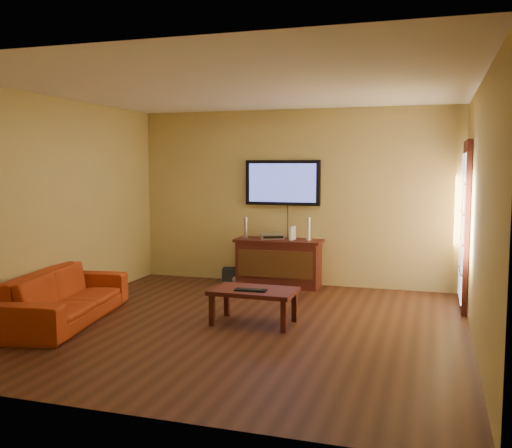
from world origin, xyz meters
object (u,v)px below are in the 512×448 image
at_px(speaker_right, 308,230).
at_px(bottle, 234,283).
at_px(media_console, 279,262).
at_px(game_console, 292,233).
at_px(subwoofer, 231,276).
at_px(keyboard, 251,290).
at_px(television, 283,183).
at_px(speaker_left, 246,228).
at_px(coffee_table, 254,294).
at_px(sofa, 65,288).
at_px(av_receiver, 272,236).

relative_size(speaker_right, bottle, 1.79).
relative_size(media_console, game_console, 6.29).
bearing_deg(subwoofer, keyboard, -78.97).
relative_size(television, speaker_left, 3.67).
distance_m(subwoofer, keyboard, 2.34).
bearing_deg(coffee_table, bottle, 116.58).
height_order(television, sofa, television).
bearing_deg(bottle, sofa, -120.41).
relative_size(av_receiver, subwoofer, 1.39).
height_order(television, bottle, television).
xyz_separation_m(sofa, bottle, (1.32, 2.25, -0.31)).
distance_m(media_console, keyboard, 2.23).
distance_m(sofa, speaker_left, 3.05).
relative_size(coffee_table, game_console, 4.69).
bearing_deg(sofa, game_console, -48.32).
distance_m(speaker_left, av_receiver, 0.44).
xyz_separation_m(speaker_left, game_console, (0.76, -0.03, -0.04)).
xyz_separation_m(media_console, speaker_right, (0.45, 0.04, 0.52)).
relative_size(television, av_receiver, 3.32).
xyz_separation_m(coffee_table, subwoofer, (-1.01, 2.00, -0.23)).
distance_m(coffee_table, bottle, 1.91).
xyz_separation_m(game_console, keyboard, (0.05, -2.20, -0.41)).
bearing_deg(av_receiver, bottle, -161.03).
bearing_deg(media_console, television, 90.00).
distance_m(media_console, coffee_table, 2.14).
bearing_deg(television, media_console, -90.00).
xyz_separation_m(coffee_table, av_receiver, (-0.38, 2.13, 0.41)).
xyz_separation_m(speaker_right, subwoofer, (-1.19, -0.16, -0.75)).
distance_m(coffee_table, speaker_right, 2.23).
distance_m(speaker_right, game_console, 0.25).
bearing_deg(speaker_right, keyboard, -94.71).
relative_size(speaker_left, av_receiver, 0.90).
bearing_deg(keyboard, media_console, 96.87).
relative_size(television, game_console, 5.60).
relative_size(subwoofer, keyboard, 0.69).
xyz_separation_m(television, av_receiver, (-0.11, -0.20, -0.81)).
height_order(television, subwoofer, television).
xyz_separation_m(media_console, bottle, (-0.57, -0.43, -0.27)).
bearing_deg(keyboard, av_receiver, 99.59).
height_order(sofa, bottle, sofa).
distance_m(speaker_left, subwoofer, 0.78).
relative_size(media_console, av_receiver, 3.72).
height_order(sofa, av_receiver, av_receiver).
distance_m(subwoofer, bottle, 0.35).
bearing_deg(sofa, speaker_left, -36.64).
relative_size(sofa, speaker_right, 5.95).
bearing_deg(speaker_left, keyboard, -70.13).
xyz_separation_m(coffee_table, keyboard, (-0.01, -0.10, 0.07)).
height_order(media_console, speaker_right, speaker_right).
height_order(television, game_console, television).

